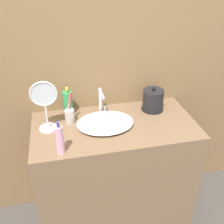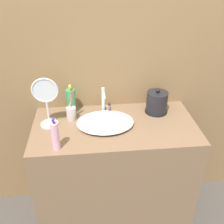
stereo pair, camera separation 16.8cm
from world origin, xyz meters
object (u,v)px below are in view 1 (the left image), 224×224
Objects in this scene: shampoo_bottle at (60,140)px; vanity_mirror at (45,103)px; faucet at (101,100)px; lotion_bottle at (68,103)px; toothbrush_cup at (70,115)px; electric_kettle at (153,101)px.

vanity_mirror is at bearing 104.76° from shampoo_bottle.
shampoo_bottle is (-0.30, -0.38, -0.02)m from faucet.
lotion_bottle is 0.23m from vanity_mirror.
vanity_mirror reaches higher than toothbrush_cup.
shampoo_bottle is at bearing -75.24° from vanity_mirror.
toothbrush_cup is 0.32m from shampoo_bottle.
electric_kettle is at bearing -4.13° from faucet.
vanity_mirror is at bearing -133.96° from lotion_bottle.
shampoo_bottle is (-0.08, -0.31, 0.04)m from toothbrush_cup.
electric_kettle is at bearing -5.28° from lotion_bottle.
shampoo_bottle is at bearing -152.40° from electric_kettle.
vanity_mirror reaches higher than faucet.
toothbrush_cup reaches higher than electric_kettle.
toothbrush_cup is at bearing -89.66° from lotion_bottle.
lotion_bottle is at bearing 90.34° from toothbrush_cup.
toothbrush_cup reaches higher than faucet.
toothbrush_cup reaches higher than lotion_bottle.
faucet is at bearing -7.13° from lotion_bottle.
faucet is 0.24m from toothbrush_cup.
vanity_mirror reaches higher than shampoo_bottle.
electric_kettle is 0.76m from vanity_mirror.
vanity_mirror is at bearing -172.83° from electric_kettle.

